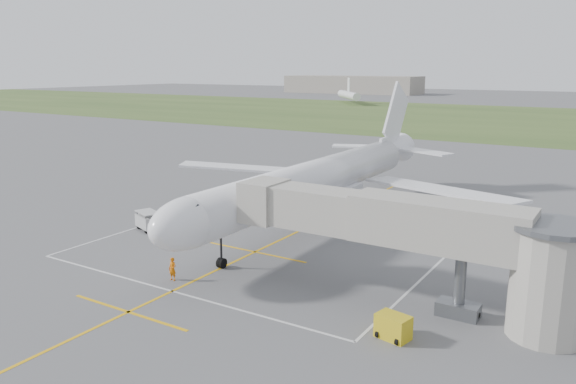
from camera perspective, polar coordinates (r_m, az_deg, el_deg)
The scene contains 11 objects.
ground at distance 55.76m, azimuth 2.57°, elevation -3.31°, with size 700.00×700.00×0.00m, color #5A5A5D.
grass_strip at distance 179.38m, azimuth 23.57°, elevation 6.68°, with size 700.00×120.00×0.02m, color #3B5424.
apron_markings at distance 50.98m, azimuth -0.65°, elevation -4.82°, with size 28.20×60.00×0.01m.
airliner at distance 55.37m, azimuth 3.00°, elevation 1.25°, with size 38.93×46.75×13.52m.
jet_bridge at distance 36.46m, azimuth 13.86°, elevation -4.56°, with size 23.40×5.00×7.20m.
gpu_unit at distance 33.61m, azimuth 10.62°, elevation -13.32°, with size 2.11×1.67×1.42m.
baggage_cart at distance 55.18m, azimuth -14.02°, elevation -2.84°, with size 3.02×2.41×1.83m.
ramp_worker_nose at distance 42.13m, azimuth -11.65°, elevation -7.67°, with size 0.63×0.41×1.73m, color #D86406.
ramp_worker_wing at distance 61.22m, azimuth -2.06°, elevation -1.07°, with size 0.79×0.61×1.62m, color #FD3707.
distant_hangars at distance 315.01m, azimuth 24.54°, elevation 9.65°, with size 345.00×49.00×12.00m.
distant_aircraft at distance 217.97m, azimuth 25.11°, elevation 8.36°, with size 177.98×33.34×8.85m.
Camera 1 is at (26.20, -46.80, 15.27)m, focal length 35.00 mm.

